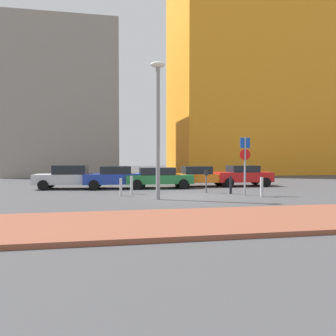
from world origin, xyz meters
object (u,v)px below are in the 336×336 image
Objects in this scene: traffic_bollard_mid at (231,185)px; parked_car_red at (243,175)px; traffic_bollard_edge at (262,187)px; parked_car_orange at (201,176)px; traffic_bollard_far at (121,187)px; parking_meter at (206,178)px; parked_car_green at (158,177)px; street_lamp at (158,118)px; parked_car_blue at (116,177)px; traffic_bollard_near at (132,185)px; parking_sign_post at (245,159)px; parked_car_silver at (71,177)px.

parked_car_red is at bearing 59.41° from traffic_bollard_mid.
parked_car_red reaches higher than traffic_bollard_edge.
traffic_bollard_far is at bearing -141.43° from parked_car_orange.
parking_meter is 1.31× the size of traffic_bollard_mid.
traffic_bollard_mid is (-2.68, -4.53, -0.28)m from parked_car_red.
traffic_bollard_mid is at bearing -1.30° from traffic_bollard_far.
parking_meter reaches higher than traffic_bollard_edge.
parking_meter is 1.26× the size of traffic_bollard_edge.
parked_car_green is 6.17m from parked_car_red.
parked_car_red reaches higher than traffic_bollard_mid.
street_lamp reaches higher than traffic_bollard_far.
parked_car_blue is 6.98m from street_lamp.
parked_car_orange is 4.53× the size of traffic_bollard_far.
traffic_bollard_edge is (6.53, -2.48, 0.01)m from traffic_bollard_near.
traffic_bollard_far is at bearing 171.23° from parking_sign_post.
parking_meter is 5.03m from street_lamp.
parked_car_silver reaches higher than parked_car_green.
traffic_bollard_far is at bearing -153.43° from parked_car_red.
parked_car_orange is at bearing 57.85° from street_lamp.
parked_car_blue is at bearing 142.56° from parking_sign_post.
traffic_bollard_near is at bearing 163.79° from parking_sign_post.
traffic_bollard_far is (-1.71, 1.83, -3.46)m from street_lamp.
parked_car_green is 4.34× the size of traffic_bollard_edge.
parking_meter is at bearing -55.93° from parked_car_green.
parking_sign_post is at bearing 128.15° from traffic_bollard_edge.
parked_car_silver is at bearing 172.50° from parked_car_blue.
parking_sign_post reaches higher than traffic_bollard_near.
traffic_bollard_edge reaches higher than traffic_bollard_mid.
traffic_bollard_near is (-5.93, 1.72, -1.46)m from parking_sign_post.
parked_car_silver is at bearing 153.41° from parking_meter.
parked_car_orange is at bearing 78.09° from parking_meter.
parked_car_red is 3.07× the size of parking_meter.
parked_car_green is 1.04× the size of parked_car_orange.
parked_car_blue reaches higher than parked_car_green.
parked_car_green is 6.40m from parking_sign_post.
traffic_bollard_mid is at bearing -85.56° from parked_car_orange.
parked_car_red is 5.96m from parking_sign_post.
street_lamp reaches higher than parked_car_red.
traffic_bollard_edge is (7.15, -1.77, 0.04)m from traffic_bollard_far.
parking_meter is 4.28m from traffic_bollard_near.
parked_car_silver is 11.77m from parked_car_red.
parked_car_green is at bearing 57.76° from traffic_bollard_near.
parked_car_green is 1.12× the size of parked_car_red.
parked_car_blue reaches higher than parked_car_red.
parked_car_blue is 0.98× the size of parked_car_green.
street_lamp is at bearing -46.97° from traffic_bollard_far.
parked_car_green is 4.73× the size of traffic_bollard_far.
parked_car_silver is 0.71× the size of street_lamp.
parking_sign_post reaches higher than traffic_bollard_mid.
street_lamp is at bearing -53.35° from parked_car_silver.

